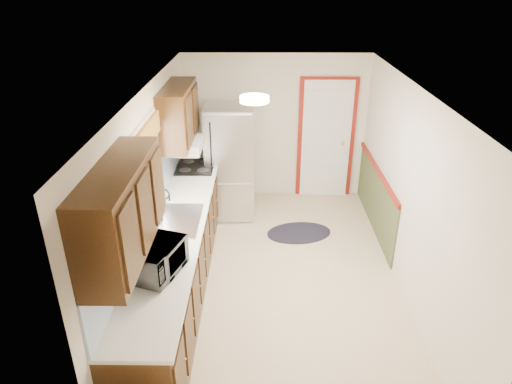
{
  "coord_description": "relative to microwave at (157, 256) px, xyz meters",
  "views": [
    {
      "loc": [
        -0.23,
        -4.77,
        3.52
      ],
      "look_at": [
        -0.29,
        0.14,
        1.15
      ],
      "focal_mm": 32.0,
      "sensor_mm": 36.0,
      "label": 1
    }
  ],
  "objects": [
    {
      "name": "kitchen_run",
      "position": [
        -0.04,
        0.91,
        -0.32
      ],
      "size": [
        0.63,
        4.0,
        2.2
      ],
      "color": "#331D0B",
      "rests_on": "ground"
    },
    {
      "name": "rug",
      "position": [
        1.54,
        2.31,
        -1.12
      ],
      "size": [
        1.06,
        0.79,
        0.01
      ],
      "primitive_type": "ellipsoid",
      "rotation": [
        0.0,
        0.0,
        0.19
      ],
      "color": "black",
      "rests_on": "ground"
    },
    {
      "name": "refrigerator",
      "position": [
        0.5,
        2.95,
        -0.24
      ],
      "size": [
        0.76,
        0.75,
        1.77
      ],
      "rotation": [
        0.0,
        0.0,
        0.03
      ],
      "color": "#B7B7BC",
      "rests_on": "ground"
    },
    {
      "name": "back_wall_trim",
      "position": [
        2.19,
        3.41,
        -0.24
      ],
      "size": [
        1.12,
        2.3,
        2.08
      ],
      "color": "maroon",
      "rests_on": "ground"
    },
    {
      "name": "ceiling_fixture",
      "position": [
        0.9,
        1.0,
        1.23
      ],
      "size": [
        0.3,
        0.3,
        0.06
      ],
      "primitive_type": "cylinder",
      "color": "#FFD88C",
      "rests_on": "room_shell"
    },
    {
      "name": "room_shell",
      "position": [
        1.2,
        1.2,
        0.07
      ],
      "size": [
        3.2,
        5.2,
        2.52
      ],
      "color": "beige",
      "rests_on": "ground"
    },
    {
      "name": "microwave",
      "position": [
        0.0,
        0.0,
        0.0
      ],
      "size": [
        0.47,
        0.62,
        0.38
      ],
      "primitive_type": "imported",
      "rotation": [
        0.0,
        0.0,
        1.25
      ],
      "color": "white",
      "rests_on": "kitchen_run"
    },
    {
      "name": "cooktop",
      "position": [
        0.01,
        2.6,
        -0.18
      ],
      "size": [
        0.54,
        0.65,
        0.02
      ],
      "primitive_type": "cube",
      "color": "black",
      "rests_on": "kitchen_run"
    }
  ]
}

